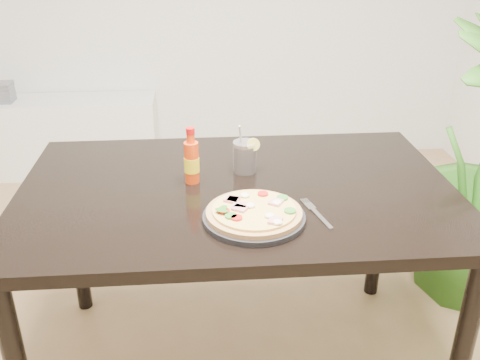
{
  "coord_description": "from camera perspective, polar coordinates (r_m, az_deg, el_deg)",
  "views": [
    {
      "loc": [
        0.19,
        -1.33,
        1.51
      ],
      "look_at": [
        0.3,
        0.09,
        0.83
      ],
      "focal_mm": 40.0,
      "sensor_mm": 36.0,
      "label": 1
    }
  ],
  "objects": [
    {
      "name": "cola_cup",
      "position": [
        1.81,
        0.53,
        2.44
      ],
      "size": [
        0.09,
        0.08,
        0.17
      ],
      "rotation": [
        0.0,
        0.0,
        -0.2
      ],
      "color": "black",
      "rests_on": "dining_table"
    },
    {
      "name": "plate",
      "position": [
        1.53,
        1.5,
        -4.03
      ],
      "size": [
        0.29,
        0.29,
        0.02
      ],
      "primitive_type": "cylinder",
      "color": "black",
      "rests_on": "dining_table"
    },
    {
      "name": "fork",
      "position": [
        1.58,
        8.07,
        -3.43
      ],
      "size": [
        0.06,
        0.19,
        0.0
      ],
      "rotation": [
        0.0,
        0.0,
        0.24
      ],
      "color": "silver",
      "rests_on": "dining_table"
    },
    {
      "name": "media_console",
      "position": [
        3.76,
        -19.62,
        4.39
      ],
      "size": [
        1.4,
        0.34,
        0.5
      ],
      "primitive_type": "cube",
      "color": "white",
      "rests_on": "ground"
    },
    {
      "name": "hot_sauce_bottle",
      "position": [
        1.73,
        -5.18,
        2.02
      ],
      "size": [
        0.06,
        0.06,
        0.19
      ],
      "rotation": [
        0.0,
        0.0,
        -0.31
      ],
      "color": "#DE3D0D",
      "rests_on": "dining_table"
    },
    {
      "name": "pizza",
      "position": [
        1.52,
        1.5,
        -3.39
      ],
      "size": [
        0.27,
        0.27,
        0.03
      ],
      "color": "#B37850",
      "rests_on": "plate"
    },
    {
      "name": "cd_stack",
      "position": [
        3.72,
        -24.14,
        8.54
      ],
      "size": [
        0.14,
        0.12,
        0.13
      ],
      "color": "slate",
      "rests_on": "media_console"
    },
    {
      "name": "plant_pot",
      "position": [
        2.69,
        23.37,
        -8.27
      ],
      "size": [
        0.28,
        0.28,
        0.22
      ],
      "primitive_type": "cylinder",
      "color": "brown",
      "rests_on": "ground"
    },
    {
      "name": "dining_table",
      "position": [
        1.76,
        -0.31,
        -3.12
      ],
      "size": [
        1.4,
        0.9,
        0.75
      ],
      "color": "black",
      "rests_on": "ground"
    }
  ]
}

